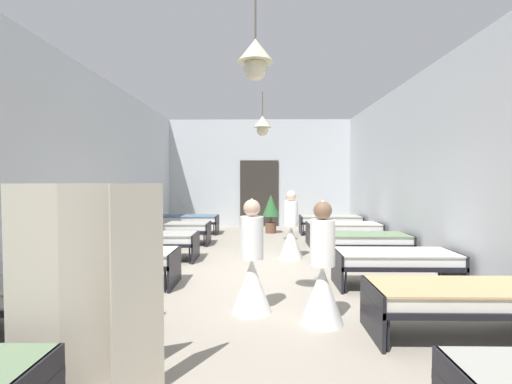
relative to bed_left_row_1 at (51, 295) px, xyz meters
The scene contains 17 objects.
ground_plane 3.66m from the bed_left_row_1, 51.81° to the left, with size 7.18×13.98×0.10m, color #9E9384.
room_shell 5.07m from the bed_left_row_1, 62.39° to the left, with size 6.98×13.58×3.89m.
bed_left_row_1 is the anchor object (origin of this frame).
bed_right_row_1 4.48m from the bed_left_row_1, ahead, with size 1.90×0.84×0.57m.
bed_left_row_2 1.90m from the bed_left_row_1, 90.00° to the left, with size 1.90×0.84×0.57m.
bed_right_row_2 4.87m from the bed_left_row_1, 22.97° to the left, with size 1.90×0.84×0.57m.
bed_left_row_3 3.80m from the bed_left_row_1, 90.00° to the left, with size 1.90×0.84×0.57m.
bed_right_row_3 5.88m from the bed_left_row_1, 40.28° to the left, with size 1.90×0.84×0.57m.
bed_left_row_4 5.70m from the bed_left_row_1, 90.00° to the left, with size 1.90×0.84×0.57m.
bed_right_row_4 7.25m from the bed_left_row_1, 51.81° to the left, with size 1.90×0.84×0.57m.
bed_left_row_5 7.60m from the bed_left_row_1, 90.00° to the left, with size 1.90×0.84×0.57m.
bed_right_row_5 8.82m from the bed_left_row_1, 59.46° to the left, with size 1.90×0.84×0.57m.
nurse_near_aisle 2.34m from the bed_left_row_1, 18.34° to the left, with size 0.52×0.52×1.49m.
nurse_mid_aisle 3.09m from the bed_left_row_1, ahead, with size 0.52×0.52×1.49m.
nurse_far_aisle 5.02m from the bed_left_row_1, 53.62° to the left, with size 0.52×0.52×1.49m.
potted_plant 8.21m from the bed_left_row_1, 71.34° to the left, with size 0.54×0.54×1.23m.
privacy_screen 1.55m from the bed_left_row_1, 50.45° to the right, with size 1.22×0.30×1.70m.
Camera 1 is at (0.11, -6.91, 1.74)m, focal length 26.14 mm.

